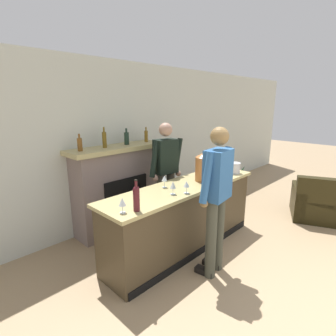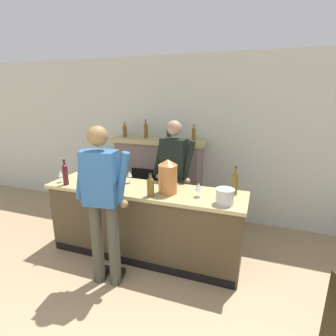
{
  "view_description": "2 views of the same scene",
  "coord_description": "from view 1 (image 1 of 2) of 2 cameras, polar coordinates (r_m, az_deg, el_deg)",
  "views": [
    {
      "loc": [
        -2.86,
        0.08,
        2.08
      ],
      "look_at": [
        -0.23,
        2.64,
        1.16
      ],
      "focal_mm": 28.0,
      "sensor_mm": 36.0,
      "label": 1
    },
    {
      "loc": [
        1.15,
        -0.53,
        2.11
      ],
      "look_at": [
        -0.0,
        2.7,
        1.16
      ],
      "focal_mm": 28.0,
      "sensor_mm": 36.0,
      "label": 2
    }
  ],
  "objects": [
    {
      "name": "wall_back_panel",
      "position": [
        4.75,
        -8.18,
        5.42
      ],
      "size": [
        12.0,
        0.07,
        2.75
      ],
      "color": "silver",
      "rests_on": "ground_plane"
    },
    {
      "name": "potted_plant_corner",
      "position": [
        6.48,
        15.02,
        -2.86
      ],
      "size": [
        0.43,
        0.46,
        0.69
      ],
      "color": "#945A3B",
      "rests_on": "ground_plane"
    },
    {
      "name": "armchair_black",
      "position": [
        5.54,
        29.83,
        -6.9
      ],
      "size": [
        1.13,
        1.11,
        0.84
      ],
      "color": "black",
      "rests_on": "ground_plane"
    },
    {
      "name": "wine_glass_front_left",
      "position": [
        2.76,
        -9.91,
        -7.35
      ],
      "size": [
        0.08,
        0.08,
        0.17
      ],
      "color": "silver",
      "rests_on": "bar_counter"
    },
    {
      "name": "ice_bucket_steel",
      "position": [
        4.38,
        14.16,
        0.03
      ],
      "size": [
        0.21,
        0.21,
        0.17
      ],
      "color": "silver",
      "rests_on": "bar_counter"
    },
    {
      "name": "wine_bottle_burgundy_dark",
      "position": [
        2.78,
        -6.91,
        -6.35
      ],
      "size": [
        0.07,
        0.07,
        0.35
      ],
      "color": "#4D171E",
      "rests_on": "bar_counter"
    },
    {
      "name": "person_customer",
      "position": [
        3.13,
        10.5,
        -6.02
      ],
      "size": [
        0.65,
        0.34,
        1.82
      ],
      "color": "#424436",
      "rests_on": "ground_plane"
    },
    {
      "name": "wine_glass_near_bucket",
      "position": [
        3.26,
        1.08,
        -3.8
      ],
      "size": [
        0.07,
        0.07,
        0.17
      ],
      "color": "silver",
      "rests_on": "bar_counter"
    },
    {
      "name": "wine_glass_back_row",
      "position": [
        3.52,
        -0.8,
        -2.36
      ],
      "size": [
        0.07,
        0.07,
        0.17
      ],
      "color": "silver",
      "rests_on": "bar_counter"
    },
    {
      "name": "wine_glass_mid_counter",
      "position": [
        3.3,
        4.04,
        -3.62
      ],
      "size": [
        0.07,
        0.07,
        0.16
      ],
      "color": "silver",
      "rests_on": "bar_counter"
    },
    {
      "name": "copper_dispenser",
      "position": [
        3.84,
        7.65,
        0.28
      ],
      "size": [
        0.23,
        0.27,
        0.42
      ],
      "color": "#BA6F39",
      "rests_on": "bar_counter"
    },
    {
      "name": "wine_bottle_riesling_slim",
      "position": [
        4.59,
        11.19,
        1.66
      ],
      "size": [
        0.07,
        0.07,
        0.35
      ],
      "color": "brown",
      "rests_on": "bar_counter"
    },
    {
      "name": "bar_counter",
      "position": [
        3.83,
        3.44,
        -10.57
      ],
      "size": [
        2.6,
        0.67,
        0.96
      ],
      "color": "#483A26",
      "rests_on": "ground_plane"
    },
    {
      "name": "wine_bottle_cabernet_heavy",
      "position": [
        3.64,
        8.21,
        -1.87
      ],
      "size": [
        0.08,
        0.08,
        0.28
      ],
      "color": "brown",
      "rests_on": "bar_counter"
    },
    {
      "name": "fireplace_stone",
      "position": [
        4.42,
        -10.74,
        -4.16
      ],
      "size": [
        1.63,
        0.52,
        1.72
      ],
      "color": "gray",
      "rests_on": "ground_plane"
    },
    {
      "name": "wine_glass_by_dispenser",
      "position": [
        4.16,
        10.69,
        -0.05
      ],
      "size": [
        0.09,
        0.09,
        0.17
      ],
      "color": "silver",
      "rests_on": "bar_counter"
    },
    {
      "name": "person_bartender",
      "position": [
        4.18,
        -0.47,
        -1.04
      ],
      "size": [
        0.65,
        0.34,
        1.78
      ],
      "color": "#46453A",
      "rests_on": "ground_plane"
    }
  ]
}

